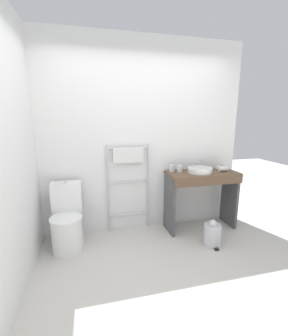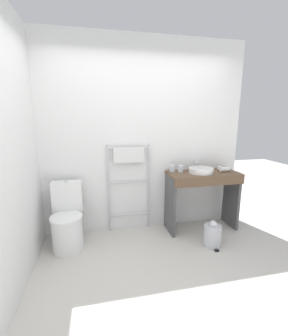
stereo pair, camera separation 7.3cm
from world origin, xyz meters
TOP-DOWN VIEW (x-y plane):
  - ground_plane at (0.00, 0.00)m, footprint 12.00×12.00m
  - wall_back at (0.00, 1.43)m, footprint 3.00×0.12m
  - wall_side at (-1.44, 0.69)m, footprint 0.12×2.04m
  - toilet at (-1.04, 1.04)m, footprint 0.39×0.54m
  - towel_radiator at (-0.20, 1.33)m, footprint 0.60×0.06m
  - vanity_counter at (0.85, 1.13)m, footprint 1.01×0.46m
  - sink_basin at (0.81, 1.13)m, footprint 0.35×0.35m
  - faucet at (0.81, 1.32)m, footprint 0.02×0.10m
  - cup_near_wall at (0.43, 1.28)m, footprint 0.07×0.07m
  - cup_near_edge at (0.54, 1.24)m, footprint 0.08×0.08m
  - hair_dryer at (1.18, 1.13)m, footprint 0.18×0.16m
  - trash_bin at (0.78, 0.65)m, footprint 0.22×0.26m

SIDE VIEW (x-z plane):
  - ground_plane at x=0.00m, z-range 0.00..0.00m
  - trash_bin at x=0.78m, z-range -0.02..0.33m
  - toilet at x=-1.04m, z-range -0.07..0.76m
  - vanity_counter at x=0.85m, z-range 0.16..1.02m
  - hair_dryer at x=1.18m, z-range 0.86..0.93m
  - sink_basin at x=0.81m, z-range 0.87..0.94m
  - cup_near_edge at x=0.54m, z-range 0.86..0.96m
  - cup_near_wall at x=0.43m, z-range 0.86..0.96m
  - towel_radiator at x=-0.20m, z-range 0.30..1.58m
  - faucet at x=0.81m, z-range 0.88..1.02m
  - wall_back at x=0.00m, z-range 0.00..2.70m
  - wall_side at x=-1.44m, z-range 0.00..2.70m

